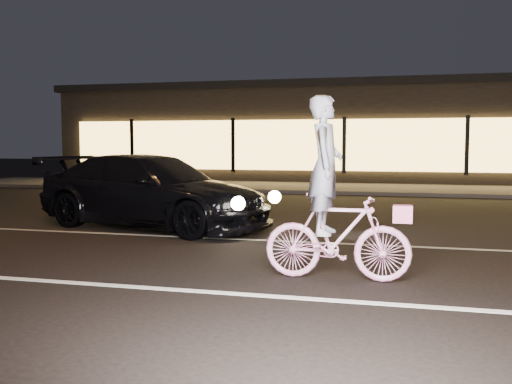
# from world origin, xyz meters

# --- Properties ---
(ground) EXTENTS (90.00, 90.00, 0.00)m
(ground) POSITION_xyz_m (0.00, 0.00, 0.00)
(ground) COLOR black
(ground) RESTS_ON ground
(lane_stripe_near) EXTENTS (60.00, 0.12, 0.01)m
(lane_stripe_near) POSITION_xyz_m (0.00, -1.50, 0.00)
(lane_stripe_near) COLOR silver
(lane_stripe_near) RESTS_ON ground
(lane_stripe_far) EXTENTS (60.00, 0.10, 0.01)m
(lane_stripe_far) POSITION_xyz_m (0.00, 2.00, 0.00)
(lane_stripe_far) COLOR gray
(lane_stripe_far) RESTS_ON ground
(sidewalk) EXTENTS (30.00, 4.00, 0.12)m
(sidewalk) POSITION_xyz_m (0.00, 13.00, 0.06)
(sidewalk) COLOR #383533
(sidewalk) RESTS_ON ground
(storefront) EXTENTS (25.40, 8.42, 4.20)m
(storefront) POSITION_xyz_m (0.00, 18.97, 2.15)
(storefront) COLOR black
(storefront) RESTS_ON ground
(cyclist) EXTENTS (1.80, 0.62, 2.27)m
(cyclist) POSITION_xyz_m (1.38, -0.55, 0.81)
(cyclist) COLOR #F03C95
(cyclist) RESTS_ON ground
(sedan) EXTENTS (5.37, 3.28, 1.45)m
(sedan) POSITION_xyz_m (-2.64, 2.98, 0.73)
(sedan) COLOR black
(sedan) RESTS_ON ground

